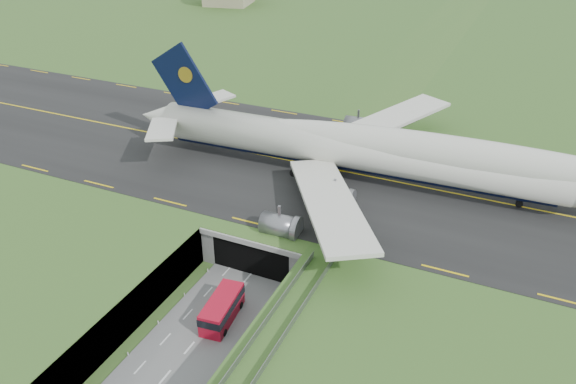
% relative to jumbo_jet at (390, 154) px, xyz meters
% --- Properties ---
extents(ground, '(900.00, 900.00, 0.00)m').
position_rel_jumbo_jet_xyz_m(ground, '(-12.81, -31.99, -11.45)').
color(ground, '#335E25').
rests_on(ground, ground).
extents(airfield_deck, '(800.00, 800.00, 6.00)m').
position_rel_jumbo_jet_xyz_m(airfield_deck, '(-12.81, -31.99, -8.45)').
color(airfield_deck, gray).
rests_on(airfield_deck, ground).
extents(trench_road, '(12.00, 75.00, 0.20)m').
position_rel_jumbo_jet_xyz_m(trench_road, '(-12.81, -39.49, -11.35)').
color(trench_road, slate).
rests_on(trench_road, ground).
extents(taxiway, '(800.00, 44.00, 0.18)m').
position_rel_jumbo_jet_xyz_m(taxiway, '(-12.81, 1.01, -5.36)').
color(taxiway, black).
rests_on(taxiway, airfield_deck).
extents(tunnel_portal, '(17.00, 22.30, 6.00)m').
position_rel_jumbo_jet_xyz_m(tunnel_portal, '(-12.81, -15.28, -8.12)').
color(tunnel_portal, gray).
rests_on(tunnel_portal, ground).
extents(jumbo_jet, '(95.36, 61.19, 20.26)m').
position_rel_jumbo_jet_xyz_m(jumbo_jet, '(0.00, 0.00, 0.00)').
color(jumbo_jet, silver).
rests_on(jumbo_jet, ground).
extents(shuttle_tram, '(3.97, 8.41, 3.30)m').
position_rel_jumbo_jet_xyz_m(shuttle_tram, '(-11.75, -33.81, -9.65)').
color(shuttle_tram, '#AE0B22').
rests_on(shuttle_tram, ground).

